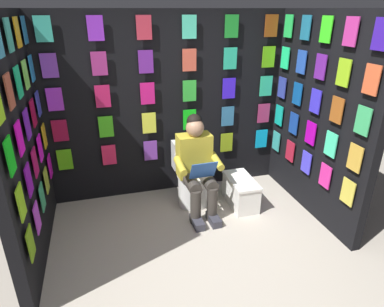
{
  "coord_description": "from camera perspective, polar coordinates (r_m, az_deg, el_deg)",
  "views": [
    {
      "loc": [
        0.82,
        2.2,
        2.29
      ],
      "look_at": [
        -0.08,
        -0.99,
        0.85
      ],
      "focal_mm": 31.3,
      "sensor_mm": 36.0,
      "label": 1
    }
  ],
  "objects": [
    {
      "name": "display_wall_right",
      "position": [
        3.38,
        -27.03,
        1.16
      ],
      "size": [
        0.14,
        1.8,
        2.29
      ],
      "color": "black",
      "rests_on": "ground"
    },
    {
      "name": "toilet",
      "position": [
        4.22,
        -0.09,
        -4.18
      ],
      "size": [
        0.41,
        0.56,
        0.77
      ],
      "rotation": [
        0.0,
        0.0,
        0.03
      ],
      "color": "white",
      "rests_on": "ground"
    },
    {
      "name": "display_wall_left",
      "position": [
        4.06,
        20.84,
        5.68
      ],
      "size": [
        0.14,
        1.8,
        2.29
      ],
      "color": "black",
      "rests_on": "ground"
    },
    {
      "name": "display_wall_back",
      "position": [
        4.28,
        -4.13,
        8.0
      ],
      "size": [
        3.09,
        0.14,
        2.29
      ],
      "color": "black",
      "rests_on": "ground"
    },
    {
      "name": "ground_plane",
      "position": [
        3.28,
        3.66,
        -20.85
      ],
      "size": [
        30.0,
        30.0,
        0.0
      ],
      "primitive_type": "plane",
      "color": "#B2A899"
    },
    {
      "name": "comic_longbox_near",
      "position": [
        4.26,
        8.3,
        -6.46
      ],
      "size": [
        0.31,
        0.59,
        0.36
      ],
      "rotation": [
        0.0,
        0.0,
        -0.01
      ],
      "color": "white",
      "rests_on": "ground"
    },
    {
      "name": "person_reading",
      "position": [
        3.91,
        0.88,
        -2.09
      ],
      "size": [
        0.53,
        0.69,
        1.19
      ],
      "rotation": [
        0.0,
        0.0,
        0.03
      ],
      "color": "gold",
      "rests_on": "ground"
    }
  ]
}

